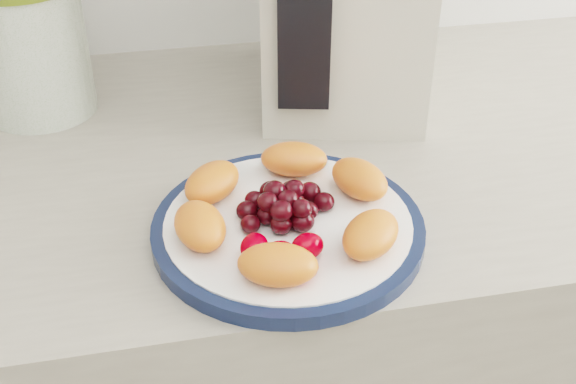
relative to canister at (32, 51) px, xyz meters
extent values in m
cylinder|color=#111D3B|center=(0.25, -0.32, -0.07)|extent=(0.26, 0.26, 0.01)
cylinder|color=white|center=(0.25, -0.32, -0.07)|extent=(0.24, 0.24, 0.02)
cylinder|color=#3D5F1C|center=(0.00, 0.00, 0.00)|extent=(0.18, 0.18, 0.16)
ellipsoid|color=#EC5725|center=(0.33, -0.28, -0.05)|extent=(0.07, 0.08, 0.03)
ellipsoid|color=#EC5725|center=(0.27, -0.23, -0.05)|extent=(0.08, 0.06, 0.03)
ellipsoid|color=#EC5725|center=(0.18, -0.26, -0.05)|extent=(0.08, 0.08, 0.03)
ellipsoid|color=#EC5725|center=(0.17, -0.33, -0.05)|extent=(0.06, 0.08, 0.03)
ellipsoid|color=#EC5725|center=(0.22, -0.40, -0.05)|extent=(0.08, 0.06, 0.03)
ellipsoid|color=#EC5725|center=(0.31, -0.37, -0.05)|extent=(0.08, 0.08, 0.03)
ellipsoid|color=black|center=(0.25, -0.32, -0.05)|extent=(0.02, 0.02, 0.02)
ellipsoid|color=black|center=(0.27, -0.32, -0.05)|extent=(0.02, 0.02, 0.02)
ellipsoid|color=black|center=(0.26, -0.30, -0.05)|extent=(0.02, 0.02, 0.02)
ellipsoid|color=black|center=(0.24, -0.30, -0.05)|extent=(0.02, 0.02, 0.02)
ellipsoid|color=black|center=(0.23, -0.32, -0.05)|extent=(0.02, 0.02, 0.02)
ellipsoid|color=black|center=(0.24, -0.33, -0.05)|extent=(0.02, 0.02, 0.02)
ellipsoid|color=black|center=(0.26, -0.33, -0.05)|extent=(0.02, 0.02, 0.02)
ellipsoid|color=black|center=(0.29, -0.31, -0.05)|extent=(0.02, 0.02, 0.02)
ellipsoid|color=black|center=(0.28, -0.29, -0.05)|extent=(0.02, 0.02, 0.02)
ellipsoid|color=black|center=(0.26, -0.28, -0.05)|extent=(0.02, 0.02, 0.02)
ellipsoid|color=black|center=(0.24, -0.28, -0.05)|extent=(0.02, 0.02, 0.02)
ellipsoid|color=black|center=(0.22, -0.29, -0.05)|extent=(0.02, 0.02, 0.02)
ellipsoid|color=black|center=(0.21, -0.31, -0.05)|extent=(0.02, 0.02, 0.02)
ellipsoid|color=black|center=(0.21, -0.33, -0.05)|extent=(0.02, 0.02, 0.02)
ellipsoid|color=black|center=(0.25, -0.32, -0.04)|extent=(0.02, 0.02, 0.02)
ellipsoid|color=black|center=(0.26, -0.30, -0.04)|extent=(0.02, 0.02, 0.02)
ellipsoid|color=black|center=(0.24, -0.30, -0.04)|extent=(0.02, 0.02, 0.02)
ellipsoid|color=black|center=(0.23, -0.32, -0.04)|extent=(0.02, 0.02, 0.02)
ellipsoid|color=black|center=(0.24, -0.33, -0.04)|extent=(0.02, 0.02, 0.02)
ellipsoid|color=black|center=(0.26, -0.33, -0.04)|extent=(0.02, 0.02, 0.02)
ellipsoid|color=red|center=(0.23, -0.38, -0.05)|extent=(0.03, 0.02, 0.02)
ellipsoid|color=red|center=(0.26, -0.37, -0.05)|extent=(0.03, 0.03, 0.02)
ellipsoid|color=red|center=(0.24, -0.40, -0.05)|extent=(0.04, 0.04, 0.02)
ellipsoid|color=red|center=(0.21, -0.36, -0.05)|extent=(0.04, 0.04, 0.02)
camera|label=1|loc=(0.14, -0.86, 0.35)|focal=45.00mm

